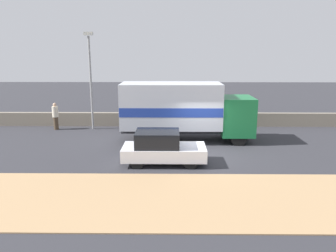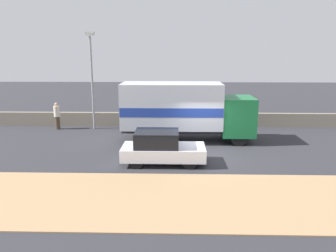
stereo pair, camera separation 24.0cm
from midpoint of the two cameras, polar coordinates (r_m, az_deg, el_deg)
ground_plane at (r=16.73m, az=6.57°, el=-4.96°), size 80.00×80.00×0.00m
dirt_shoulder_foreground at (r=11.95m, az=8.74°, el=-12.44°), size 60.00×4.65×0.04m
stone_wall_backdrop at (r=22.86m, az=5.22°, el=1.13°), size 60.00×0.35×0.94m
street_lamp at (r=22.11m, az=-12.84°, el=8.90°), size 0.56×0.28×6.30m
box_truck at (r=18.81m, az=3.05°, el=2.94°), size 7.50×2.38×3.35m
car_hatchback at (r=15.14m, az=-0.74°, el=-3.79°), size 3.83×1.71×1.54m
pedestrian at (r=22.98m, az=-18.47°, el=1.75°), size 0.39×0.39×1.79m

